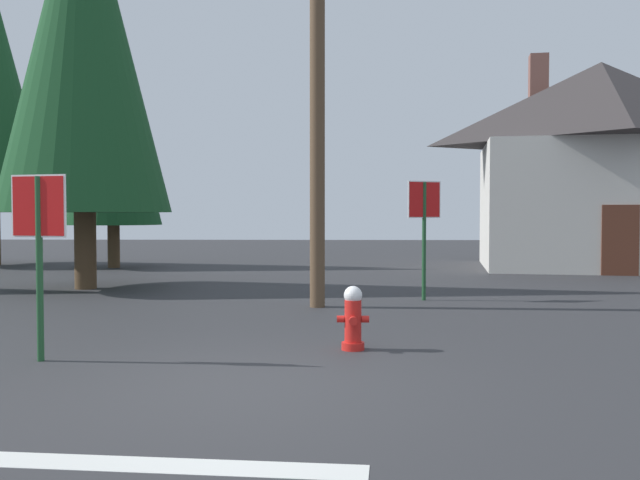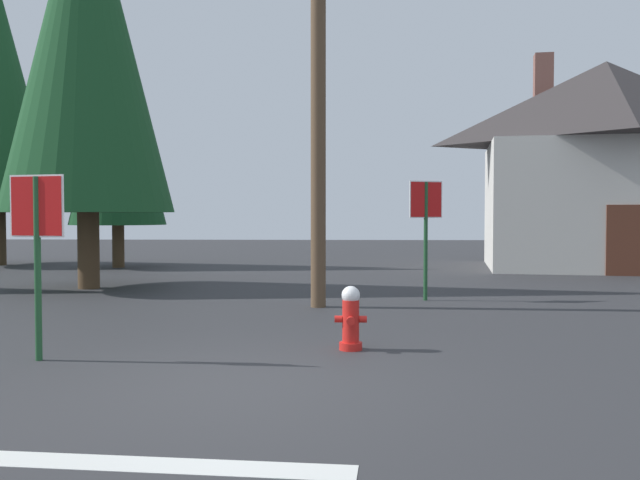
# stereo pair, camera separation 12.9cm
# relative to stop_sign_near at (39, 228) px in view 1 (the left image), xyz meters

# --- Properties ---
(ground_plane) EXTENTS (80.00, 80.00, 0.10)m
(ground_plane) POSITION_rel_stop_sign_near_xyz_m (2.48, -1.07, -1.62)
(ground_plane) COLOR #2D2D30
(lane_stop_bar) EXTENTS (4.24, 0.60, 0.01)m
(lane_stop_bar) POSITION_rel_stop_sign_near_xyz_m (1.63, -3.32, -1.56)
(lane_stop_bar) COLOR silver
(lane_stop_bar) RESTS_ON ground
(stop_sign_near) EXTENTS (0.72, 0.20, 2.20)m
(stop_sign_near) POSITION_rel_stop_sign_near_xyz_m (0.00, 0.00, 0.00)
(stop_sign_near) COLOR #1E4C28
(stop_sign_near) RESTS_ON ground
(fire_hydrant) EXTENTS (0.41, 0.35, 0.82)m
(fire_hydrant) POSITION_rel_stop_sign_near_xyz_m (3.70, 0.80, -1.17)
(fire_hydrant) COLOR red
(fire_hydrant) RESTS_ON ground
(utility_pole) EXTENTS (1.60, 0.28, 8.50)m
(utility_pole) POSITION_rel_stop_sign_near_xyz_m (3.10, 4.90, 2.86)
(utility_pole) COLOR brown
(utility_pole) RESTS_ON ground
(stop_sign_far) EXTENTS (0.68, 0.32, 2.40)m
(stop_sign_far) POSITION_rel_stop_sign_near_xyz_m (5.21, 6.01, 0.15)
(stop_sign_far) COLOR #1E4C28
(stop_sign_far) RESTS_ON ground
(house) EXTENTS (8.54, 6.98, 7.09)m
(house) POSITION_rel_stop_sign_near_xyz_m (11.79, 14.56, 1.85)
(house) COLOR beige
(house) RESTS_ON ground
(pine_tree_tall_left) EXTENTS (3.96, 3.96, 9.89)m
(pine_tree_tall_left) POSITION_rel_stop_sign_near_xyz_m (-2.41, 7.95, 4.25)
(pine_tree_tall_left) COLOR #4C3823
(pine_tree_tall_left) RESTS_ON ground
(pine_tree_mid_left) EXTENTS (3.09, 3.09, 7.74)m
(pine_tree_mid_left) POSITION_rel_stop_sign_near_xyz_m (-3.85, 14.34, 2.98)
(pine_tree_mid_left) COLOR #4C3823
(pine_tree_mid_left) RESTS_ON ground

